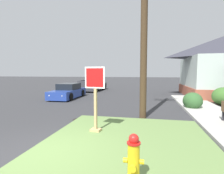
{
  "coord_description": "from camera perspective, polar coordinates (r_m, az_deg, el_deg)",
  "views": [
    {
      "loc": [
        2.75,
        -3.91,
        2.18
      ],
      "look_at": [
        1.07,
        4.25,
        1.49
      ],
      "focal_mm": 28.03,
      "sensor_mm": 36.0,
      "label": 1
    }
  ],
  "objects": [
    {
      "name": "sidewalk_strip",
      "position": [
        9.86,
        30.6,
        -8.34
      ],
      "size": [
        2.2,
        15.26,
        0.12
      ],
      "primitive_type": "cube",
      "color": "#B2AFA8",
      "rests_on": "ground"
    },
    {
      "name": "pickup_truck_charcoal",
      "position": [
        21.38,
        -6.09,
        0.53
      ],
      "size": [
        2.22,
        5.31,
        1.48
      ],
      "color": "#38383D",
      "rests_on": "ground"
    },
    {
      "name": "utility_pole",
      "position": [
        8.71,
        10.44,
        20.0
      ],
      "size": [
        1.85,
        0.32,
        8.61
      ],
      "color": "#42301E",
      "rests_on": "ground"
    },
    {
      "name": "grass_corner_patch",
      "position": [
        5.71,
        5.22,
        -17.27
      ],
      "size": [
        5.16,
        5.43,
        0.08
      ],
      "primitive_type": "cube",
      "color": "#668447",
      "rests_on": "ground"
    },
    {
      "name": "ground_plane",
      "position": [
        5.26,
        -22.71,
        -20.13
      ],
      "size": [
        160.0,
        160.0,
        0.0
      ],
      "primitive_type": "plane",
      "color": "#333335"
    },
    {
      "name": "stop_sign",
      "position": [
        6.23,
        -5.46,
        -4.12
      ],
      "size": [
        0.75,
        0.33,
        2.3
      ],
      "color": "tan",
      "rests_on": "grass_corner_patch"
    },
    {
      "name": "shrub_near_porch",
      "position": [
        13.74,
        32.66,
        -2.6
      ],
      "size": [
        1.45,
        1.45,
        1.21
      ],
      "primitive_type": "ellipsoid",
      "color": "#3A6629",
      "rests_on": "ground"
    },
    {
      "name": "shrub_by_curb",
      "position": [
        11.42,
        24.81,
        -4.13
      ],
      "size": [
        1.11,
        1.11,
        1.01
      ],
      "primitive_type": "ellipsoid",
      "color": "#325B2D",
      "rests_on": "ground"
    },
    {
      "name": "manhole_cover",
      "position": [
        8.33,
        -10.26,
        -10.45
      ],
      "size": [
        0.7,
        0.7,
        0.02
      ],
      "primitive_type": "cylinder",
      "color": "black",
      "rests_on": "ground"
    },
    {
      "name": "parked_sedan_blue",
      "position": [
        15.41,
        -14.12,
        -1.5
      ],
      "size": [
        1.89,
        4.3,
        1.25
      ],
      "color": "#233D93",
      "rests_on": "ground"
    },
    {
      "name": "fire_hydrant",
      "position": [
        3.5,
        7.03,
        -23.0
      ],
      "size": [
        0.38,
        0.34,
        0.99
      ],
      "color": "black",
      "rests_on": "grass_corner_patch"
    }
  ]
}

